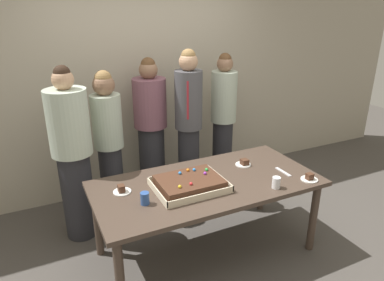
% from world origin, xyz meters
% --- Properties ---
extents(ground_plane, '(12.00, 12.00, 0.00)m').
position_xyz_m(ground_plane, '(0.00, 0.00, 0.00)').
color(ground_plane, '#4C4742').
extents(interior_back_panel, '(8.00, 0.12, 3.00)m').
position_xyz_m(interior_back_panel, '(0.00, 1.60, 1.50)').
color(interior_back_panel, '#B2A893').
rests_on(interior_back_panel, ground_plane).
extents(party_table, '(1.99, 0.96, 0.74)m').
position_xyz_m(party_table, '(0.00, 0.00, 0.66)').
color(party_table, '#47382D').
rests_on(party_table, ground_plane).
extents(sheet_cake, '(0.60, 0.46, 0.12)m').
position_xyz_m(sheet_cake, '(-0.19, -0.04, 0.78)').
color(sheet_cake, beige).
rests_on(sheet_cake, party_table).
extents(plated_slice_near_left, '(0.15, 0.15, 0.07)m').
position_xyz_m(plated_slice_near_left, '(-0.73, 0.14, 0.76)').
color(plated_slice_near_left, white).
rests_on(plated_slice_near_left, party_table).
extents(plated_slice_near_right, '(0.15, 0.15, 0.06)m').
position_xyz_m(plated_slice_near_right, '(0.48, 0.15, 0.76)').
color(plated_slice_near_right, white).
rests_on(plated_slice_near_right, party_table).
extents(plated_slice_far_left, '(0.15, 0.15, 0.07)m').
position_xyz_m(plated_slice_far_left, '(0.83, -0.37, 0.76)').
color(plated_slice_far_left, white).
rests_on(plated_slice_far_left, party_table).
extents(drink_cup_nearest, '(0.07, 0.07, 0.10)m').
position_xyz_m(drink_cup_nearest, '(-0.61, -0.12, 0.79)').
color(drink_cup_nearest, '#2D5199').
rests_on(drink_cup_nearest, party_table).
extents(drink_cup_middle, '(0.07, 0.07, 0.10)m').
position_xyz_m(drink_cup_middle, '(0.47, -0.35, 0.79)').
color(drink_cup_middle, white).
rests_on(drink_cup_middle, party_table).
extents(cake_server_utensil, '(0.03, 0.20, 0.01)m').
position_xyz_m(cake_server_utensil, '(0.73, -0.14, 0.74)').
color(cake_server_utensil, silver).
rests_on(cake_server_utensil, party_table).
extents(person_serving_front, '(0.31, 0.31, 1.61)m').
position_xyz_m(person_serving_front, '(-0.62, 1.03, 0.85)').
color(person_serving_front, '#28282D').
rests_on(person_serving_front, ground_plane).
extents(person_green_shirt_behind, '(0.30, 0.30, 1.77)m').
position_xyz_m(person_green_shirt_behind, '(0.27, 0.96, 0.94)').
color(person_green_shirt_behind, '#28282D').
rests_on(person_green_shirt_behind, ground_plane).
extents(person_striped_tie_right, '(0.38, 0.38, 1.72)m').
position_xyz_m(person_striped_tie_right, '(-1.01, 0.80, 0.88)').
color(person_striped_tie_right, '#28282D').
rests_on(person_striped_tie_right, ground_plane).
extents(person_far_right_suit, '(0.31, 0.31, 1.68)m').
position_xyz_m(person_far_right_suit, '(0.81, 1.11, 0.88)').
color(person_far_right_suit, '#28282D').
rests_on(person_far_right_suit, ground_plane).
extents(person_left_edge_reaching, '(0.38, 0.38, 1.68)m').
position_xyz_m(person_left_edge_reaching, '(-0.09, 1.22, 0.86)').
color(person_left_edge_reaching, '#28282D').
rests_on(person_left_edge_reaching, ground_plane).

